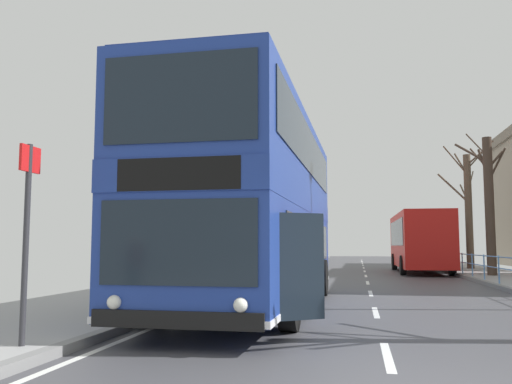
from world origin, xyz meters
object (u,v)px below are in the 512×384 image
bus_stop_sign_near (27,220)px  bare_tree_far_00 (489,201)px  background_bus_far_lane (419,241)px  double_decker_bus_main (256,208)px  bare_tree_far_02 (468,208)px

bus_stop_sign_near → bare_tree_far_00: bare_tree_far_00 is taller
background_bus_far_lane → bare_tree_far_00: size_ratio=1.44×
double_decker_bus_main → bare_tree_far_00: (8.19, 13.28, 1.11)m
bare_tree_far_00 → bare_tree_far_02: (0.52, 7.40, 0.20)m
double_decker_bus_main → bus_stop_sign_near: size_ratio=4.11×
background_bus_far_lane → bare_tree_far_02: bare_tree_far_02 is taller
bus_stop_sign_near → bare_tree_far_00: (10.22, 19.26, 1.65)m
bare_tree_far_00 → bus_stop_sign_near: bearing=-117.9°
bare_tree_far_02 → double_decker_bus_main: bearing=-112.8°
double_decker_bus_main → background_bus_far_lane: 19.18m
bus_stop_sign_near → bare_tree_far_02: 28.80m
double_decker_bus_main → bare_tree_far_02: 22.48m
background_bus_far_lane → bus_stop_sign_near: bearing=-107.6°
background_bus_far_lane → bare_tree_far_00: (2.53, -5.03, 1.72)m
bus_stop_sign_near → bare_tree_far_00: bearing=62.1°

